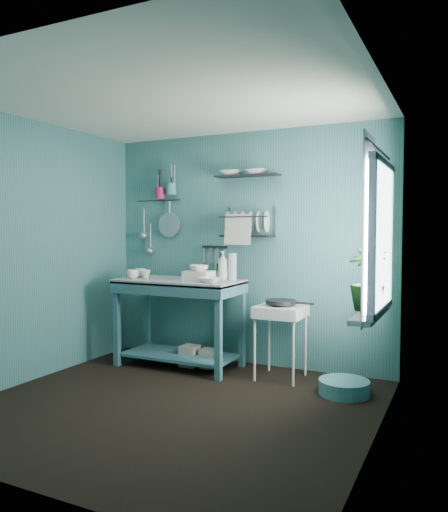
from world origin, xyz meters
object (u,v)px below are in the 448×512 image
at_px(hotplate_stand, 281,342).
at_px(colander, 169,225).
at_px(work_counter, 179,323).
at_px(mug_mid, 146,274).
at_px(soap_bottle, 223,265).
at_px(storage_tin_small, 208,358).
at_px(mug_left, 133,274).
at_px(mug_right, 140,273).
at_px(water_bottle, 232,266).
at_px(utensil_cup_magenta, 160,193).
at_px(wash_tub, 199,276).
at_px(storage_tin_large, 190,356).
at_px(floor_basin, 344,387).
at_px(frying_pan, 281,302).
at_px(utensil_cup_teal, 171,189).
at_px(dish_rack, 247,222).
at_px(potted_plant, 367,279).

relative_size(hotplate_stand, colander, 2.55).
xyz_separation_m(work_counter, mug_mid, (-0.38, -0.06, 0.51)).
distance_m(soap_bottle, storage_tin_small, 0.99).
bearing_deg(mug_left, mug_right, 97.13).
bearing_deg(mug_mid, water_bottle, 17.28).
xyz_separation_m(mug_right, utensil_cup_magenta, (0.03, 0.37, 0.90)).
height_order(mug_mid, storage_tin_small, mug_mid).
bearing_deg(wash_tub, hotplate_stand, 5.57).
relative_size(mug_mid, hotplate_stand, 0.14).
distance_m(storage_tin_large, floor_basin, 1.70).
bearing_deg(floor_basin, colander, 165.52).
relative_size(soap_bottle, hotplate_stand, 0.42).
xyz_separation_m(utensil_cup_magenta, colander, (0.10, 0.03, -0.36)).
bearing_deg(storage_tin_small, mug_left, -162.90).
distance_m(mug_mid, storage_tin_large, 1.00).
bearing_deg(frying_pan, water_bottle, 165.30).
distance_m(mug_right, frying_pan, 1.63).
relative_size(mug_left, mug_mid, 1.23).
distance_m(mug_right, utensil_cup_teal, 1.03).
distance_m(work_counter, wash_tub, 0.57).
distance_m(water_bottle, floor_basin, 1.66).
bearing_deg(dish_rack, soap_bottle, -161.06).
bearing_deg(potted_plant, mug_mid, 167.61).
bearing_deg(work_counter, soap_bottle, 26.20).
bearing_deg(colander, dish_rack, -4.50).
xyz_separation_m(water_bottle, storage_tin_small, (-0.22, -0.14, -0.97)).
distance_m(work_counter, frying_pan, 1.15).
xyz_separation_m(colander, potted_plant, (2.41, -0.99, -0.44)).
relative_size(mug_right, hotplate_stand, 0.17).
distance_m(work_counter, mug_right, 0.72).
distance_m(hotplate_stand, utensil_cup_teal, 2.14).
xyz_separation_m(dish_rack, colander, (-1.02, 0.08, -0.03)).
relative_size(mug_mid, wash_tub, 0.36).
bearing_deg(hotplate_stand, storage_tin_small, 171.89).
bearing_deg(colander, utensil_cup_teal, -30.51).
bearing_deg(floor_basin, frying_pan, 161.64).
relative_size(mug_right, colander, 0.44).
bearing_deg(work_counter, wash_tub, -3.83).
relative_size(dish_rack, storage_tin_large, 2.50).
bearing_deg(work_counter, water_bottle, 23.67).
bearing_deg(mug_right, mug_mid, -26.57).
relative_size(mug_mid, colander, 0.36).
bearing_deg(hotplate_stand, soap_bottle, 161.93).
bearing_deg(frying_pan, wash_tub, -174.43).
relative_size(water_bottle, utensil_cup_teal, 2.15).
bearing_deg(potted_plant, wash_tub, 162.29).
bearing_deg(storage_tin_small, mug_right, -174.29).
relative_size(wash_tub, storage_tin_small, 1.40).
relative_size(frying_pan, utensil_cup_magenta, 2.31).
relative_size(water_bottle, colander, 1.00).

